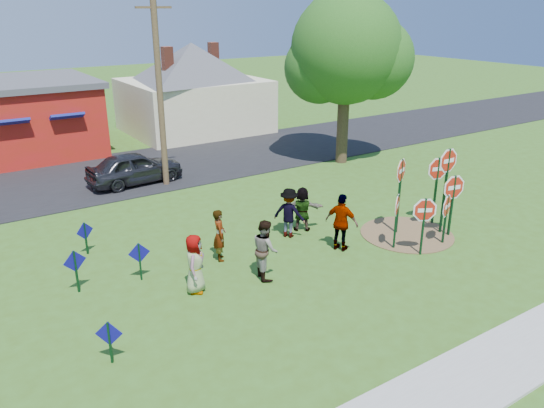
{
  "coord_description": "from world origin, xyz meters",
  "views": [
    {
      "loc": [
        -8.73,
        -12.57,
        7.47
      ],
      "look_at": [
        0.03,
        0.76,
        1.5
      ],
      "focal_mm": 35.0,
      "sensor_mm": 36.0,
      "label": 1
    }
  ],
  "objects_px": {
    "utility_pole": "(159,83)",
    "leafy_tree": "(348,54)",
    "person_a": "(195,264)",
    "suv": "(135,168)",
    "stop_sign_a": "(424,214)",
    "person_b": "(220,235)",
    "stop_sign_b": "(401,177)",
    "stop_sign_c": "(447,171)",
    "stop_sign_d": "(437,174)"
  },
  "relations": [
    {
      "from": "suv",
      "to": "utility_pole",
      "type": "bearing_deg",
      "value": -132.7
    },
    {
      "from": "stop_sign_a",
      "to": "utility_pole",
      "type": "xyz_separation_m",
      "value": [
        -4.03,
        11.1,
        3.07
      ]
    },
    {
      "from": "stop_sign_d",
      "to": "person_a",
      "type": "relative_size",
      "value": 1.55
    },
    {
      "from": "person_a",
      "to": "leafy_tree",
      "type": "xyz_separation_m",
      "value": [
        12.03,
        7.83,
        4.45
      ]
    },
    {
      "from": "stop_sign_b",
      "to": "suv",
      "type": "height_order",
      "value": "stop_sign_b"
    },
    {
      "from": "person_a",
      "to": "utility_pole",
      "type": "relative_size",
      "value": 0.2
    },
    {
      "from": "stop_sign_b",
      "to": "leafy_tree",
      "type": "xyz_separation_m",
      "value": [
        4.4,
        8.0,
        3.26
      ]
    },
    {
      "from": "stop_sign_c",
      "to": "suv",
      "type": "bearing_deg",
      "value": 122.51
    },
    {
      "from": "leafy_tree",
      "to": "suv",
      "type": "bearing_deg",
      "value": 167.16
    },
    {
      "from": "utility_pole",
      "to": "person_b",
      "type": "bearing_deg",
      "value": -100.73
    },
    {
      "from": "stop_sign_b",
      "to": "stop_sign_d",
      "type": "relative_size",
      "value": 1.08
    },
    {
      "from": "stop_sign_c",
      "to": "leafy_tree",
      "type": "relative_size",
      "value": 0.39
    },
    {
      "from": "leafy_tree",
      "to": "person_b",
      "type": "bearing_deg",
      "value": -148.52
    },
    {
      "from": "suv",
      "to": "utility_pole",
      "type": "relative_size",
      "value": 0.5
    },
    {
      "from": "utility_pole",
      "to": "leafy_tree",
      "type": "height_order",
      "value": "utility_pole"
    },
    {
      "from": "person_b",
      "to": "leafy_tree",
      "type": "relative_size",
      "value": 0.2
    },
    {
      "from": "person_a",
      "to": "suv",
      "type": "distance_m",
      "value": 10.32
    },
    {
      "from": "stop_sign_c",
      "to": "utility_pole",
      "type": "bearing_deg",
      "value": 120.31
    },
    {
      "from": "person_b",
      "to": "utility_pole",
      "type": "relative_size",
      "value": 0.2
    },
    {
      "from": "utility_pole",
      "to": "leafy_tree",
      "type": "distance_m",
      "value": 9.19
    },
    {
      "from": "stop_sign_d",
      "to": "person_a",
      "type": "xyz_separation_m",
      "value": [
        -9.37,
        0.27,
        -1.04
      ]
    },
    {
      "from": "suv",
      "to": "leafy_tree",
      "type": "xyz_separation_m",
      "value": [
        10.12,
        -2.31,
        4.55
      ]
    },
    {
      "from": "stop_sign_a",
      "to": "stop_sign_b",
      "type": "distance_m",
      "value": 1.88
    },
    {
      "from": "person_a",
      "to": "person_b",
      "type": "distance_m",
      "value": 2.04
    },
    {
      "from": "stop_sign_c",
      "to": "leafy_tree",
      "type": "xyz_separation_m",
      "value": [
        3.09,
        8.83,
        3.05
      ]
    },
    {
      "from": "stop_sign_c",
      "to": "stop_sign_a",
      "type": "bearing_deg",
      "value": -156.53
    },
    {
      "from": "stop_sign_b",
      "to": "stop_sign_c",
      "type": "xyz_separation_m",
      "value": [
        1.31,
        -0.83,
        0.2
      ]
    },
    {
      "from": "suv",
      "to": "person_b",
      "type": "bearing_deg",
      "value": 173.05
    },
    {
      "from": "stop_sign_d",
      "to": "leafy_tree",
      "type": "xyz_separation_m",
      "value": [
        2.66,
        8.1,
        3.42
      ]
    },
    {
      "from": "stop_sign_b",
      "to": "person_b",
      "type": "relative_size",
      "value": 1.7
    },
    {
      "from": "person_a",
      "to": "leafy_tree",
      "type": "relative_size",
      "value": 0.21
    },
    {
      "from": "person_b",
      "to": "stop_sign_b",
      "type": "bearing_deg",
      "value": -83.04
    },
    {
      "from": "stop_sign_d",
      "to": "utility_pole",
      "type": "xyz_separation_m",
      "value": [
        -6.38,
        9.55,
        2.56
      ]
    },
    {
      "from": "stop_sign_a",
      "to": "leafy_tree",
      "type": "height_order",
      "value": "leafy_tree"
    },
    {
      "from": "stop_sign_a",
      "to": "person_b",
      "type": "relative_size",
      "value": 1.23
    },
    {
      "from": "stop_sign_b",
      "to": "leafy_tree",
      "type": "distance_m",
      "value": 9.69
    },
    {
      "from": "stop_sign_c",
      "to": "utility_pole",
      "type": "xyz_separation_m",
      "value": [
        -5.94,
        10.28,
        2.2
      ]
    },
    {
      "from": "leafy_tree",
      "to": "stop_sign_d",
      "type": "bearing_deg",
      "value": -108.17
    },
    {
      "from": "stop_sign_d",
      "to": "stop_sign_a",
      "type": "bearing_deg",
      "value": -132.74
    },
    {
      "from": "stop_sign_a",
      "to": "suv",
      "type": "xyz_separation_m",
      "value": [
        -5.11,
        11.96,
        -0.62
      ]
    },
    {
      "from": "stop_sign_d",
      "to": "person_b",
      "type": "height_order",
      "value": "stop_sign_d"
    },
    {
      "from": "stop_sign_b",
      "to": "stop_sign_a",
      "type": "bearing_deg",
      "value": -134.38
    },
    {
      "from": "stop_sign_d",
      "to": "leafy_tree",
      "type": "bearing_deg",
      "value": 85.62
    },
    {
      "from": "person_a",
      "to": "utility_pole",
      "type": "height_order",
      "value": "utility_pole"
    },
    {
      "from": "suv",
      "to": "stop_sign_a",
      "type": "bearing_deg",
      "value": -161.1
    },
    {
      "from": "stop_sign_c",
      "to": "person_b",
      "type": "relative_size",
      "value": 1.91
    },
    {
      "from": "leafy_tree",
      "to": "stop_sign_a",
      "type": "bearing_deg",
      "value": -117.4
    },
    {
      "from": "stop_sign_d",
      "to": "person_a",
      "type": "height_order",
      "value": "stop_sign_d"
    },
    {
      "from": "stop_sign_b",
      "to": "utility_pole",
      "type": "height_order",
      "value": "utility_pole"
    },
    {
      "from": "person_b",
      "to": "utility_pole",
      "type": "xyz_separation_m",
      "value": [
        1.5,
        7.9,
        3.62
      ]
    }
  ]
}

